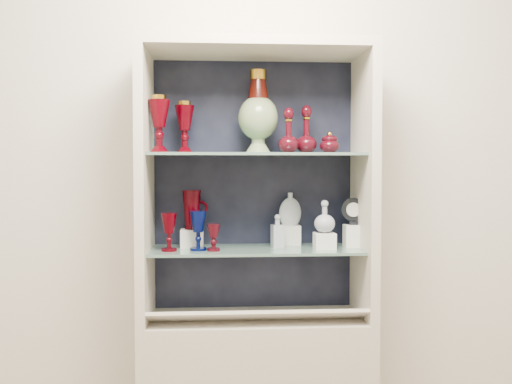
{
  "coord_description": "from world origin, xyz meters",
  "views": [
    {
      "loc": [
        -0.17,
        -0.95,
        1.41
      ],
      "look_at": [
        0.0,
        1.53,
        1.3
      ],
      "focal_mm": 40.0,
      "sensor_mm": 36.0,
      "label": 1
    }
  ],
  "objects": [
    {
      "name": "cabinet_side_right",
      "position": [
        0.48,
        1.53,
        1.32
      ],
      "size": [
        0.04,
        0.4,
        1.15
      ],
      "primitive_type": "cube",
      "color": "beige",
      "rests_on": "cabinet_base"
    },
    {
      "name": "riser_cameo_medallion",
      "position": [
        0.44,
        1.56,
        1.1
      ],
      "size": [
        0.08,
        0.08,
        0.1
      ],
      "primitive_type": "cube",
      "color": "silver",
      "rests_on": "shelf_lower"
    },
    {
      "name": "riser_flat_flask",
      "position": [
        0.17,
        1.66,
        1.09
      ],
      "size": [
        0.09,
        0.09,
        0.09
      ],
      "primitive_type": "cube",
      "color": "silver",
      "rests_on": "shelf_lower"
    },
    {
      "name": "cabinet_side_left",
      "position": [
        -0.48,
        1.53,
        1.32
      ],
      "size": [
        0.04,
        0.4,
        1.15
      ],
      "primitive_type": "cube",
      "color": "beige",
      "rests_on": "cabinet_base"
    },
    {
      "name": "ruby_goblet_tall",
      "position": [
        -0.38,
        1.49,
        1.13
      ],
      "size": [
        0.07,
        0.07,
        0.16
      ],
      "primitive_type": null,
      "rotation": [
        0.0,
        0.0,
        0.0
      ],
      "color": "#420007",
      "rests_on": "shelf_lower"
    },
    {
      "name": "ruby_decanter_a",
      "position": [
        0.23,
        1.57,
        1.59
      ],
      "size": [
        0.1,
        0.1,
        0.24
      ],
      "primitive_type": null,
      "rotation": [
        0.0,
        0.0,
        -0.05
      ],
      "color": "#420711",
      "rests_on": "shelf_upper"
    },
    {
      "name": "cameo_medallion",
      "position": [
        0.44,
        1.56,
        1.21
      ],
      "size": [
        0.11,
        0.05,
        0.13
      ],
      "primitive_type": null,
      "rotation": [
        0.0,
        0.0,
        -0.09
      ],
      "color": "black",
      "rests_on": "riser_cameo_medallion"
    },
    {
      "name": "label_card_2",
      "position": [
        0.29,
        1.42,
        0.8
      ],
      "size": [
        0.1,
        0.06,
        0.03
      ],
      "primitive_type": "cube",
      "rotation": [
        -0.44,
        0.0,
        0.0
      ],
      "color": "white",
      "rests_on": "label_ledge"
    },
    {
      "name": "clear_square_bottle",
      "position": [
        0.1,
        1.57,
        1.12
      ],
      "size": [
        0.06,
        0.06,
        0.15
      ],
      "primitive_type": null,
      "rotation": [
        0.0,
        0.0,
        0.19
      ],
      "color": "#97A1AF",
      "rests_on": "shelf_lower"
    },
    {
      "name": "cabinet_top_cap",
      "position": [
        0.0,
        1.53,
        1.92
      ],
      "size": [
        1.0,
        0.4,
        0.04
      ],
      "primitive_type": "cube",
      "color": "beige",
      "rests_on": "cabinet_side_left"
    },
    {
      "name": "label_ledge",
      "position": [
        0.0,
        1.42,
        0.78
      ],
      "size": [
        0.92,
        0.17,
        0.09
      ],
      "primitive_type": "cube",
      "rotation": [
        -0.44,
        0.0,
        0.0
      ],
      "color": "beige",
      "rests_on": "cabinet_base"
    },
    {
      "name": "shelf_lower",
      "position": [
        0.0,
        1.55,
        1.04
      ],
      "size": [
        0.92,
        0.34,
        0.01
      ],
      "primitive_type": "cube",
      "color": "slate",
      "rests_on": "cabinet_side_left"
    },
    {
      "name": "label_card_1",
      "position": [
        0.07,
        1.42,
        0.8
      ],
      "size": [
        0.1,
        0.06,
        0.03
      ],
      "primitive_type": "cube",
      "rotation": [
        -0.44,
        0.0,
        0.0
      ],
      "color": "white",
      "rests_on": "label_ledge"
    },
    {
      "name": "cabinet_back_panel",
      "position": [
        0.0,
        1.72,
        1.32
      ],
      "size": [
        0.98,
        0.02,
        1.15
      ],
      "primitive_type": "cube",
      "color": "black",
      "rests_on": "cabinet_base"
    },
    {
      "name": "riser_clear_round_decanter",
      "position": [
        0.3,
        1.51,
        1.08
      ],
      "size": [
        0.09,
        0.09,
        0.07
      ],
      "primitive_type": "cube",
      "color": "silver",
      "rests_on": "shelf_lower"
    },
    {
      "name": "shelf_upper",
      "position": [
        0.0,
        1.55,
        1.46
      ],
      "size": [
        0.92,
        0.34,
        0.01
      ],
      "primitive_type": "cube",
      "color": "slate",
      "rests_on": "cabinet_side_left"
    },
    {
      "name": "pedestal_lamp_right",
      "position": [
        -0.31,
        1.6,
        1.58
      ],
      "size": [
        0.11,
        0.11,
        0.23
      ],
      "primitive_type": null,
      "rotation": [
        0.0,
        0.0,
        0.27
      ],
      "color": "#420007",
      "rests_on": "shelf_upper"
    },
    {
      "name": "lidded_bowl",
      "position": [
        0.33,
        1.56,
        1.52
      ],
      "size": [
        0.11,
        0.11,
        0.1
      ],
      "primitive_type": null,
      "rotation": [
        0.0,
        0.0,
        0.38
      ],
      "color": "#420711",
      "rests_on": "shelf_upper"
    },
    {
      "name": "clear_round_decanter",
      "position": [
        0.3,
        1.51,
        1.19
      ],
      "size": [
        0.11,
        0.11,
        0.14
      ],
      "primitive_type": null,
      "rotation": [
        0.0,
        0.0,
        0.19
      ],
      "color": "#97A1AF",
      "rests_on": "riser_clear_round_decanter"
    },
    {
      "name": "ruby_goblet_small",
      "position": [
        -0.19,
        1.48,
        1.11
      ],
      "size": [
        0.07,
        0.07,
        0.12
      ],
      "primitive_type": null,
      "rotation": [
        0.0,
        0.0,
        -0.15
      ],
      "color": "#420711",
      "rests_on": "shelf_lower"
    },
    {
      "name": "label_card_0",
      "position": [
        -0.23,
        1.42,
        0.8
      ],
      "size": [
        0.1,
        0.06,
        0.03
      ],
      "primitive_type": "cube",
      "rotation": [
        -0.44,
        0.0,
        0.0
      ],
      "color": "white",
      "rests_on": "label_ledge"
    },
    {
      "name": "cobalt_goblet",
      "position": [
        -0.25,
        1.5,
        1.14
      ],
      "size": [
        0.09,
        0.09,
        0.17
      ],
      "primitive_type": null,
      "rotation": [
        0.0,
        0.0,
        0.29
      ],
      "color": "#00083F",
      "rests_on": "shelf_lower"
    },
    {
      "name": "ruby_pitcher",
      "position": [
        -0.28,
        1.61,
        1.22
      ],
      "size": [
        0.14,
        0.09,
        0.18
      ],
      "primitive_type": null,
      "rotation": [
        0.0,
        0.0,
        0.08
      ],
      "color": "#420007",
      "rests_on": "riser_ruby_pitcher"
    },
    {
      "name": "riser_ruby_pitcher",
      "position": [
        -0.28,
        1.61,
        1.09
      ],
      "size": [
        0.1,
        0.1,
        0.08
      ],
      "primitive_type": "cube",
      "color": "silver",
      "rests_on": "shelf_lower"
    },
    {
      "name": "flat_flask",
      "position": [
        0.17,
        1.66,
        1.22
      ],
      "size": [
        0.12,
        0.08,
        0.16
      ],
      "primitive_type": null,
      "rotation": [
        0.0,
        0.0,
        0.31
      ],
      "color": "silver",
      "rests_on": "riser_flat_flask"
    },
    {
      "name": "ruby_decanter_b",
      "position": [
        0.14,
        1.53,
        1.58
      ],
      "size": [
        0.1,
        0.1,
        0.21
      ],
      "primitive_type": null,
      "rotation": [
        0.0,
        0.0,
        0.14
      ],
      "color": "#420711",
      "rests_on": "shelf_upper"
    },
    {
      "name": "wall_back",
      "position": [
        0.0,
        1.75,
        1.4
      ],
      "size": [
        3.5,
        0.02,
        2.8
      ],
      "primitive_type": "cube",
      "color": "silver",
      "rests_on": "ground"
    },
    {
      "name": "pedestal_lamp_left",
      "position": [
        -0.41,
        1.5,
        1.59
      ],
      "size": [
        0.12,
        0.12,
        0.24
      ],
      "primitive_type": null,
      "rotation": [
        0.0,
        0.0,
        -0.4
      ],
      "color": "#420007",
      "rests_on": "shelf_upper"
    },
    {
      "name": "enamel_urn",
      "position": [
        0.01,
        1.57,
        1.65
      ],
      "size": [
        0.22,
        0.22,
        0.37
      ],
      "primitive_type": null,
      "rotation": [
        0.0,
        0.0,
        -0.3
      ],
      "color": "#124926",
      "rests_on": "shelf_upper"
    }
  ]
}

